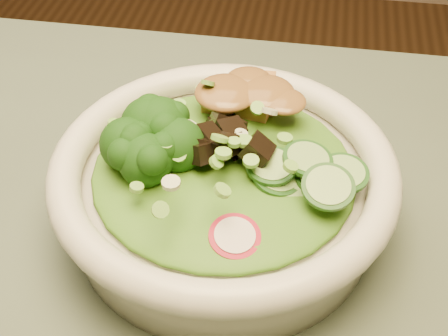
# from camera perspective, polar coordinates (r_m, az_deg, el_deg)

# --- Properties ---
(salad_bowl) EXTENTS (0.23, 0.23, 0.06)m
(salad_bowl) POSITION_cam_1_polar(r_m,az_deg,el_deg) (0.43, 0.00, -1.79)
(salad_bowl) COLOR silver
(salad_bowl) RESTS_ON dining_table
(lettuce_bed) EXTENTS (0.18, 0.18, 0.02)m
(lettuce_bed) POSITION_cam_1_polar(r_m,az_deg,el_deg) (0.42, 0.00, 0.10)
(lettuce_bed) COLOR #2F6715
(lettuce_bed) RESTS_ON salad_bowl
(broccoli_florets) EXTENTS (0.08, 0.08, 0.04)m
(broccoli_florets) POSITION_cam_1_polar(r_m,az_deg,el_deg) (0.42, -7.35, 2.35)
(broccoli_florets) COLOR black
(broccoli_florets) RESTS_ON salad_bowl
(radish_slices) EXTENTS (0.10, 0.06, 0.02)m
(radish_slices) POSITION_cam_1_polar(r_m,az_deg,el_deg) (0.37, -1.56, -5.49)
(radish_slices) COLOR maroon
(radish_slices) RESTS_ON salad_bowl
(cucumber_slices) EXTENTS (0.07, 0.07, 0.03)m
(cucumber_slices) POSITION_cam_1_polar(r_m,az_deg,el_deg) (0.40, 7.84, -0.19)
(cucumber_slices) COLOR #90C26B
(cucumber_slices) RESTS_ON salad_bowl
(mushroom_heap) EXTENTS (0.07, 0.07, 0.03)m
(mushroom_heap) POSITION_cam_1_polar(r_m,az_deg,el_deg) (0.42, 0.32, 2.22)
(mushroom_heap) COLOR black
(mushroom_heap) RESTS_ON salad_bowl
(tofu_cubes) EXTENTS (0.09, 0.07, 0.03)m
(tofu_cubes) POSITION_cam_1_polar(r_m,az_deg,el_deg) (0.45, 1.71, 5.58)
(tofu_cubes) COLOR #A16C35
(tofu_cubes) RESTS_ON salad_bowl
(peanut_sauce) EXTENTS (0.06, 0.05, 0.01)m
(peanut_sauce) POSITION_cam_1_polar(r_m,az_deg,el_deg) (0.44, 1.74, 6.75)
(peanut_sauce) COLOR brown
(peanut_sauce) RESTS_ON tofu_cubes
(scallion_garnish) EXTENTS (0.17, 0.17, 0.02)m
(scallion_garnish) POSITION_cam_1_polar(r_m,az_deg,el_deg) (0.40, -0.00, 2.21)
(scallion_garnish) COLOR #70B13E
(scallion_garnish) RESTS_ON salad_bowl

